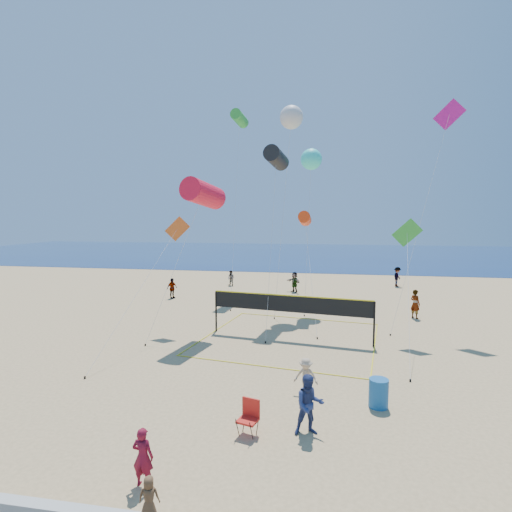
% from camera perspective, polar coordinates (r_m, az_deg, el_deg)
% --- Properties ---
extents(ground, '(120.00, 120.00, 0.00)m').
position_cam_1_polar(ground, '(12.34, -4.33, -27.23)').
color(ground, tan).
rests_on(ground, ground).
extents(ocean, '(140.00, 50.00, 0.03)m').
position_cam_1_polar(ocean, '(72.39, 7.81, 0.32)').
color(ocean, navy).
rests_on(ocean, ground).
extents(woman, '(0.56, 0.37, 1.51)m').
position_cam_1_polar(woman, '(11.44, -15.86, -25.88)').
color(woman, maroon).
rests_on(woman, ground).
extents(toddler, '(0.47, 0.36, 0.88)m').
position_cam_1_polar(toddler, '(9.68, -15.04, -30.33)').
color(toddler, brown).
rests_on(toddler, seawall).
extents(bystander_a, '(1.06, 0.92, 1.88)m').
position_cam_1_polar(bystander_a, '(13.17, 7.63, -20.31)').
color(bystander_a, navy).
rests_on(bystander_a, ground).
extents(bystander_b, '(0.97, 0.63, 1.42)m').
position_cam_1_polar(bystander_b, '(15.76, 7.13, -16.72)').
color(bystander_b, tan).
rests_on(bystander_b, ground).
extents(far_person_0, '(0.86, 1.05, 1.67)m').
position_cam_1_polar(far_person_0, '(33.54, -11.91, -4.53)').
color(far_person_0, gray).
rests_on(far_person_0, ground).
extents(far_person_1, '(1.54, 1.57, 1.80)m').
position_cam_1_polar(far_person_1, '(35.67, 5.50, -3.71)').
color(far_person_1, gray).
rests_on(far_person_1, ground).
extents(far_person_2, '(0.80, 0.83, 1.92)m').
position_cam_1_polar(far_person_2, '(28.47, 21.79, -6.37)').
color(far_person_2, gray).
rests_on(far_person_2, ground).
extents(far_person_3, '(0.88, 0.80, 1.48)m').
position_cam_1_polar(far_person_3, '(38.78, -3.58, -3.19)').
color(far_person_3, gray).
rests_on(far_person_3, ground).
extents(far_person_4, '(1.19, 1.40, 1.88)m').
position_cam_1_polar(far_person_4, '(40.62, 19.54, -2.82)').
color(far_person_4, gray).
rests_on(far_person_4, ground).
extents(camp_chair, '(0.71, 0.83, 1.21)m').
position_cam_1_polar(camp_chair, '(13.22, -0.97, -21.73)').
color(camp_chair, red).
rests_on(camp_chair, ground).
extents(trash_barrel, '(0.77, 0.77, 1.01)m').
position_cam_1_polar(trash_barrel, '(15.46, 17.10, -18.20)').
color(trash_barrel, '#175796').
rests_on(trash_barrel, ground).
extents(volleyball_net, '(10.31, 10.19, 2.43)m').
position_cam_1_polar(volleyball_net, '(22.11, 4.89, -7.52)').
color(volleyball_net, black).
rests_on(volleyball_net, ground).
extents(kite_0, '(3.34, 4.70, 8.84)m').
position_cam_1_polar(kite_0, '(22.94, -7.51, 8.81)').
color(kite_0, red).
rests_on(kite_0, ground).
extents(kite_1, '(1.46, 7.21, 11.19)m').
position_cam_1_polar(kite_1, '(26.68, 2.93, 13.80)').
color(kite_1, black).
rests_on(kite_1, ground).
extents(kite_2, '(1.51, 6.77, 7.09)m').
position_cam_1_polar(kite_2, '(27.37, 6.99, 5.31)').
color(kite_2, '#F93E10').
rests_on(kite_2, ground).
extents(kite_3, '(1.87, 8.20, 6.72)m').
position_cam_1_polar(kite_3, '(23.68, -11.76, 2.86)').
color(kite_3, '#C4571F').
rests_on(kite_3, ground).
extents(kite_4, '(1.72, 6.52, 6.62)m').
position_cam_1_polar(kite_4, '(22.92, 20.79, 2.32)').
color(kite_4, green).
rests_on(kite_4, ground).
extents(kite_5, '(4.47, 3.75, 13.73)m').
position_cam_1_polar(kite_5, '(27.66, 25.54, 16.41)').
color(kite_5, '#C01489').
rests_on(kite_5, ground).
extents(kite_6, '(1.89, 5.17, 14.69)m').
position_cam_1_polar(kite_6, '(30.62, 5.08, 19.12)').
color(kite_6, silver).
rests_on(kite_6, ground).
extents(kite_7, '(1.55, 4.35, 11.66)m').
position_cam_1_polar(kite_7, '(30.39, 7.90, 13.52)').
color(kite_7, '#37EADB').
rests_on(kite_7, ground).
extents(kite_8, '(1.47, 8.33, 15.66)m').
position_cam_1_polar(kite_8, '(36.03, -2.37, 19.02)').
color(kite_8, green).
rests_on(kite_8, ground).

